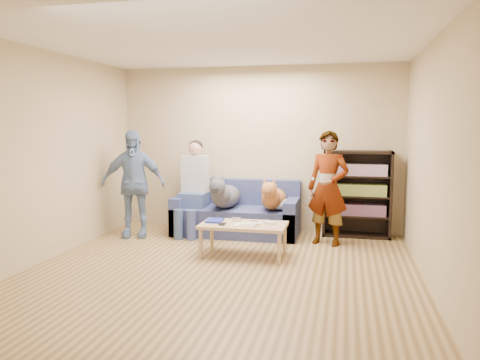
% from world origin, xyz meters
% --- Properties ---
extents(ground, '(5.00, 5.00, 0.00)m').
position_xyz_m(ground, '(0.00, 0.00, 0.00)').
color(ground, brown).
rests_on(ground, ground).
extents(ceiling, '(5.00, 5.00, 0.00)m').
position_xyz_m(ceiling, '(0.00, 0.00, 2.60)').
color(ceiling, white).
rests_on(ceiling, ground).
extents(wall_back, '(4.50, 0.00, 4.50)m').
position_xyz_m(wall_back, '(0.00, 2.50, 1.30)').
color(wall_back, tan).
rests_on(wall_back, ground).
extents(wall_front, '(4.50, 0.00, 4.50)m').
position_xyz_m(wall_front, '(0.00, -2.50, 1.30)').
color(wall_front, tan).
rests_on(wall_front, ground).
extents(wall_left, '(0.00, 5.00, 5.00)m').
position_xyz_m(wall_left, '(-2.25, 0.00, 1.30)').
color(wall_left, tan).
rests_on(wall_left, ground).
extents(wall_right, '(0.00, 5.00, 5.00)m').
position_xyz_m(wall_right, '(2.25, 0.00, 1.30)').
color(wall_right, tan).
rests_on(wall_right, ground).
extents(blanket, '(0.47, 0.40, 0.16)m').
position_xyz_m(blanket, '(0.42, 1.98, 0.51)').
color(blanket, '#BDBCC2').
rests_on(blanket, sofa).
extents(person_standing_right, '(0.67, 0.54, 1.61)m').
position_xyz_m(person_standing_right, '(1.14, 1.74, 0.80)').
color(person_standing_right, gray).
rests_on(person_standing_right, ground).
extents(person_standing_left, '(1.01, 0.61, 1.61)m').
position_xyz_m(person_standing_left, '(-1.73, 1.58, 0.80)').
color(person_standing_left, '#7794BE').
rests_on(person_standing_left, ground).
extents(held_controller, '(0.04, 0.11, 0.03)m').
position_xyz_m(held_controller, '(0.94, 1.54, 0.95)').
color(held_controller, silver).
rests_on(held_controller, person_standing_right).
extents(notebook_blue, '(0.20, 0.26, 0.03)m').
position_xyz_m(notebook_blue, '(-0.29, 0.97, 0.43)').
color(notebook_blue, '#1C2B9C').
rests_on(notebook_blue, coffee_table).
extents(papers, '(0.26, 0.20, 0.02)m').
position_xyz_m(papers, '(0.16, 0.82, 0.43)').
color(papers, white).
rests_on(papers, coffee_table).
extents(magazine, '(0.22, 0.17, 0.01)m').
position_xyz_m(magazine, '(0.19, 0.84, 0.44)').
color(magazine, '#BFB599').
rests_on(magazine, coffee_table).
extents(camera_silver, '(0.11, 0.06, 0.05)m').
position_xyz_m(camera_silver, '(-0.01, 1.04, 0.45)').
color(camera_silver, '#B8B8BD').
rests_on(camera_silver, coffee_table).
extents(controller_a, '(0.04, 0.13, 0.03)m').
position_xyz_m(controller_a, '(0.39, 1.02, 0.43)').
color(controller_a, white).
rests_on(controller_a, coffee_table).
extents(controller_b, '(0.09, 0.06, 0.03)m').
position_xyz_m(controller_b, '(0.47, 0.94, 0.43)').
color(controller_b, white).
rests_on(controller_b, coffee_table).
extents(headphone_cup_a, '(0.07, 0.07, 0.02)m').
position_xyz_m(headphone_cup_a, '(0.31, 0.90, 0.43)').
color(headphone_cup_a, white).
rests_on(headphone_cup_a, coffee_table).
extents(headphone_cup_b, '(0.07, 0.07, 0.02)m').
position_xyz_m(headphone_cup_b, '(0.31, 0.98, 0.43)').
color(headphone_cup_b, white).
rests_on(headphone_cup_b, coffee_table).
extents(pen_orange, '(0.13, 0.06, 0.01)m').
position_xyz_m(pen_orange, '(0.09, 0.76, 0.42)').
color(pen_orange, orange).
rests_on(pen_orange, coffee_table).
extents(pen_black, '(0.13, 0.08, 0.01)m').
position_xyz_m(pen_black, '(0.23, 1.10, 0.42)').
color(pen_black, black).
rests_on(pen_black, coffee_table).
extents(wallet, '(0.07, 0.12, 0.02)m').
position_xyz_m(wallet, '(-0.14, 0.80, 0.43)').
color(wallet, black).
rests_on(wallet, coffee_table).
extents(sofa, '(1.90, 0.85, 0.82)m').
position_xyz_m(sofa, '(-0.25, 2.10, 0.28)').
color(sofa, '#515B93').
rests_on(sofa, ground).
extents(person_seated, '(0.40, 0.73, 1.47)m').
position_xyz_m(person_seated, '(-0.91, 1.97, 0.77)').
color(person_seated, '#3A4580').
rests_on(person_seated, sofa).
extents(dog_gray, '(0.39, 1.24, 0.57)m').
position_xyz_m(dog_gray, '(-0.40, 1.91, 0.63)').
color(dog_gray, '#4D5158').
rests_on(dog_gray, sofa).
extents(dog_tan, '(0.36, 1.14, 0.52)m').
position_xyz_m(dog_tan, '(0.33, 1.95, 0.61)').
color(dog_tan, '#B05D35').
rests_on(dog_tan, sofa).
extents(coffee_table, '(1.10, 0.60, 0.42)m').
position_xyz_m(coffee_table, '(0.11, 0.92, 0.37)').
color(coffee_table, tan).
rests_on(coffee_table, ground).
extents(bookshelf, '(1.00, 0.34, 1.30)m').
position_xyz_m(bookshelf, '(1.55, 2.33, 0.68)').
color(bookshelf, black).
rests_on(bookshelf, ground).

